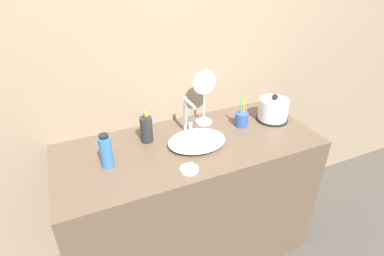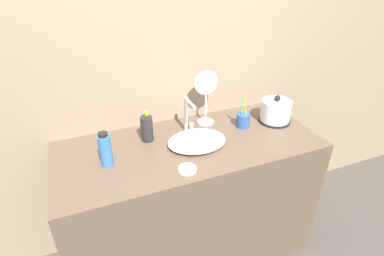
# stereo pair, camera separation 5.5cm
# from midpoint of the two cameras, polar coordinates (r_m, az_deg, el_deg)

# --- Properties ---
(wall_back) EXTENTS (6.00, 0.04, 2.60)m
(wall_back) POSITION_cam_midpoint_polar(r_m,az_deg,el_deg) (1.80, -5.72, 13.90)
(wall_back) COLOR gray
(wall_back) RESTS_ON ground_plane
(vanity_counter) EXTENTS (1.48, 0.63, 0.87)m
(vanity_counter) POSITION_cam_midpoint_polar(r_m,az_deg,el_deg) (1.96, -1.10, -13.86)
(vanity_counter) COLOR brown
(vanity_counter) RESTS_ON ground_plane
(sink_basin) EXTENTS (0.33, 0.26, 0.04)m
(sink_basin) POSITION_cam_midpoint_polar(r_m,az_deg,el_deg) (1.67, -0.02, -2.45)
(sink_basin) COLOR white
(sink_basin) RESTS_ON vanity_counter
(faucet) EXTENTS (0.06, 0.15, 0.22)m
(faucet) POSITION_cam_midpoint_polar(r_m,az_deg,el_deg) (1.74, -1.90, 2.88)
(faucet) COLOR silver
(faucet) RESTS_ON vanity_counter
(electric_kettle) EXTENTS (0.20, 0.20, 0.18)m
(electric_kettle) POSITION_cam_midpoint_polar(r_m,az_deg,el_deg) (1.96, 14.39, 3.24)
(electric_kettle) COLOR black
(electric_kettle) RESTS_ON vanity_counter
(toothbrush_cup) EXTENTS (0.08, 0.08, 0.22)m
(toothbrush_cup) POSITION_cam_midpoint_polar(r_m,az_deg,el_deg) (1.87, 8.58, 1.69)
(toothbrush_cup) COLOR #2D519E
(toothbrush_cup) RESTS_ON vanity_counter
(lotion_bottle) EXTENTS (0.07, 0.07, 0.19)m
(lotion_bottle) POSITION_cam_midpoint_polar(r_m,az_deg,el_deg) (1.69, -9.60, -0.25)
(lotion_bottle) COLOR #28282D
(lotion_bottle) RESTS_ON vanity_counter
(shampoo_bottle) EXTENTS (0.06, 0.06, 0.18)m
(shampoo_bottle) POSITION_cam_midpoint_polar(r_m,az_deg,el_deg) (1.53, -17.04, -4.28)
(shampoo_bottle) COLOR #3370B7
(shampoo_bottle) RESTS_ON vanity_counter
(soap_dish) EXTENTS (0.09, 0.09, 0.03)m
(soap_dish) POSITION_cam_midpoint_polar(r_m,az_deg,el_deg) (1.48, -1.62, -7.76)
(soap_dish) COLOR white
(soap_dish) RESTS_ON vanity_counter
(vanity_mirror) EXTENTS (0.15, 0.11, 0.34)m
(vanity_mirror) POSITION_cam_midpoint_polar(r_m,az_deg,el_deg) (1.82, 1.50, 6.61)
(vanity_mirror) COLOR silver
(vanity_mirror) RESTS_ON vanity_counter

